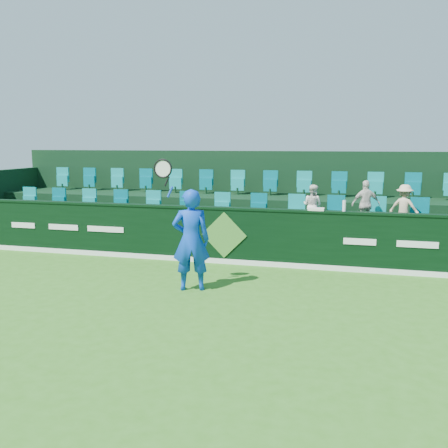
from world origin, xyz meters
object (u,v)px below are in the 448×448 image
(spectator_left, at_px, (312,205))
(towel, at_px, (316,209))
(tennis_player, at_px, (191,239))
(spectator_middle, at_px, (366,204))
(spectator_right, at_px, (404,207))
(drinks_bottle, at_px, (344,206))

(spectator_left, relative_size, towel, 2.90)
(spectator_left, bearing_deg, towel, 122.60)
(tennis_player, bearing_deg, spectator_middle, 45.92)
(tennis_player, height_order, spectator_right, tennis_player)
(spectator_left, height_order, spectator_middle, spectator_middle)
(tennis_player, xyz_separation_m, drinks_bottle, (2.82, 2.30, 0.47))
(spectator_middle, relative_size, towel, 3.27)
(drinks_bottle, bearing_deg, spectator_middle, 66.66)
(tennis_player, xyz_separation_m, spectator_left, (2.03, 3.42, 0.31))
(towel, bearing_deg, spectator_middle, 45.64)
(spectator_left, distance_m, spectator_right, 2.15)
(spectator_left, bearing_deg, drinks_bottle, 148.75)
(tennis_player, distance_m, spectator_left, 3.99)
(spectator_left, distance_m, towel, 1.14)
(spectator_middle, bearing_deg, drinks_bottle, 49.86)
(spectator_middle, height_order, spectator_right, spectator_middle)
(tennis_player, distance_m, towel, 3.21)
(spectator_right, height_order, towel, spectator_right)
(spectator_middle, distance_m, spectator_right, 0.88)
(spectator_middle, bearing_deg, towel, 28.84)
(spectator_left, xyz_separation_m, spectator_middle, (1.27, 0.00, 0.07))
(spectator_right, bearing_deg, tennis_player, 58.62)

